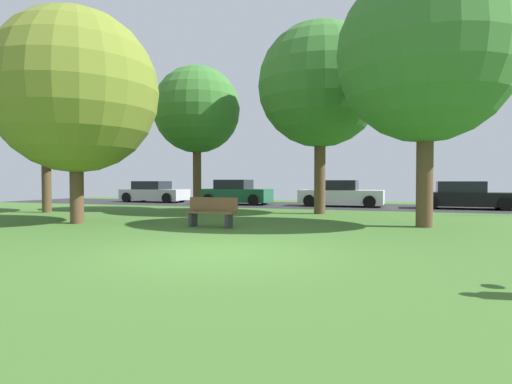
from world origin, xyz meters
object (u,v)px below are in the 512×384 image
(birch_tree_lone, at_px, (76,91))
(parked_car_silver, at_px, (154,192))
(maple_tree_near, at_px, (197,110))
(parked_car_black, at_px, (464,196))
(oak_tree_right, at_px, (45,106))
(maple_tree_far, at_px, (320,85))
(parked_car_green, at_px, (236,193))
(parked_car_white, at_px, (340,194))
(oak_tree_left, at_px, (426,55))
(park_bench, at_px, (212,212))

(birch_tree_lone, distance_m, parked_car_silver, 14.33)
(maple_tree_near, relative_size, parked_car_black, 1.51)
(oak_tree_right, relative_size, maple_tree_near, 1.02)
(maple_tree_far, height_order, parked_car_green, maple_tree_far)
(oak_tree_right, height_order, parked_car_white, oak_tree_right)
(oak_tree_right, xyz_separation_m, maple_tree_far, (11.60, 3.37, 0.74))
(maple_tree_near, distance_m, parked_car_white, 9.01)
(oak_tree_left, height_order, park_bench, oak_tree_left)
(parked_car_black, bearing_deg, maple_tree_far, -138.44)
(maple_tree_far, distance_m, maple_tree_near, 6.01)
(birch_tree_lone, distance_m, parked_car_black, 18.20)
(parked_car_silver, distance_m, parked_car_black, 18.42)
(oak_tree_right, bearing_deg, park_bench, -16.68)
(parked_car_silver, distance_m, park_bench, 15.86)
(birch_tree_lone, distance_m, oak_tree_left, 11.16)
(maple_tree_far, distance_m, parked_car_green, 9.40)
(birch_tree_lone, relative_size, parked_car_silver, 1.63)
(birch_tree_lone, relative_size, oak_tree_left, 0.89)
(park_bench, bearing_deg, oak_tree_right, -16.68)
(oak_tree_right, xyz_separation_m, parked_car_silver, (-0.63, 9.36, -4.09))
(parked_car_silver, bearing_deg, maple_tree_near, -42.81)
(maple_tree_near, relative_size, park_bench, 4.29)
(parked_car_black, bearing_deg, parked_car_white, -179.87)
(oak_tree_right, distance_m, maple_tree_near, 6.66)
(parked_car_black, relative_size, park_bench, 2.84)
(maple_tree_near, relative_size, parked_car_white, 1.53)
(birch_tree_lone, distance_m, park_bench, 6.10)
(oak_tree_right, xyz_separation_m, birch_tree_lone, (4.82, -3.36, -0.37))
(oak_tree_left, distance_m, parked_car_green, 14.49)
(oak_tree_left, bearing_deg, oak_tree_right, 177.61)
(maple_tree_far, xyz_separation_m, parked_car_green, (-6.08, 5.33, -4.79))
(parked_car_silver, bearing_deg, maple_tree_far, -26.11)
(oak_tree_right, relative_size, parked_car_black, 1.54)
(oak_tree_right, height_order, birch_tree_lone, birch_tree_lone)
(park_bench, bearing_deg, parked_car_silver, -50.32)
(oak_tree_right, bearing_deg, parked_car_white, 37.19)
(parked_car_silver, xyz_separation_m, park_bench, (10.13, -12.21, -0.17))
(oak_tree_right, bearing_deg, parked_car_silver, 93.83)
(oak_tree_left, xyz_separation_m, park_bench, (-6.11, -2.20, -4.76))
(parked_car_green, bearing_deg, birch_tree_lone, -93.31)
(maple_tree_near, xyz_separation_m, parked_car_green, (-0.11, 5.14, -4.11))
(parked_car_white, bearing_deg, oak_tree_left, -67.37)
(parked_car_white, xyz_separation_m, park_bench, (-2.15, -11.69, -0.20))
(maple_tree_near, xyz_separation_m, parked_car_silver, (-6.26, 5.80, -4.15))
(parked_car_black, bearing_deg, parked_car_green, -179.28)
(maple_tree_far, relative_size, maple_tree_near, 1.18)
(birch_tree_lone, height_order, parked_car_silver, birch_tree_lone)
(maple_tree_far, xyz_separation_m, maple_tree_near, (-5.97, 0.19, -0.68))
(oak_tree_right, bearing_deg, birch_tree_lone, -34.89)
(birch_tree_lone, xyz_separation_m, park_bench, (4.68, 0.51, -3.89))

